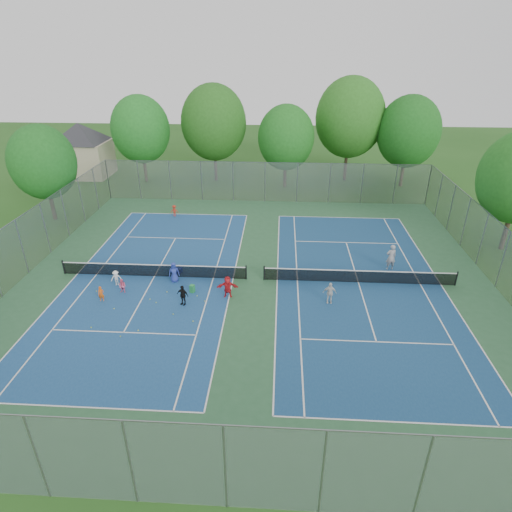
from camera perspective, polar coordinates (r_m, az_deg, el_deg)
The scene contains 40 objects.
ground at distance 29.32m, azimuth -0.12°, elevation -3.15°, with size 120.00×120.00×0.00m, color #225119.
court_pad at distance 29.32m, azimuth -0.12°, elevation -3.14°, with size 32.00×32.00×0.01m, color #2A5A36.
court_left at distance 30.50m, azimuth -13.37°, elevation -2.64°, with size 10.97×23.77×0.01m, color navy.
court_right at distance 29.77m, azimuth 13.48°, elevation -3.44°, with size 10.97×23.77×0.01m, color navy.
net_left at distance 30.29m, azimuth -13.46°, elevation -1.92°, with size 12.87×0.10×0.91m, color black.
net_right at distance 29.55m, azimuth 13.57°, elevation -2.70°, with size 12.87×0.10×0.91m, color black.
fence_north at distance 43.27m, azimuth 1.21°, elevation 9.82°, with size 32.00×0.10×4.00m, color gray.
fence_south at distance 15.80m, azimuth -4.13°, elevation -26.40°, with size 32.00×0.10×4.00m, color gray.
fence_west at distance 33.34m, azimuth -28.74°, elevation 1.04°, with size 32.00×0.10×4.00m, color gray.
fence_east at distance 31.79m, azimuth 30.04°, elevation -0.47°, with size 32.00×0.10×4.00m, color gray.
house at distance 55.68m, azimuth -22.40°, elevation 14.08°, with size 11.03×11.03×7.30m.
tree_nw at distance 50.61m, azimuth -15.15°, elevation 15.98°, with size 6.40×6.40×9.58m.
tree_nl at distance 49.61m, azimuth -5.66°, elevation 17.29°, with size 7.20×7.20×10.69m.
tree_nc at distance 47.27m, azimuth 4.02°, elevation 15.46°, with size 6.00×6.00×8.85m.
tree_nr at distance 50.48m, azimuth 12.44°, elevation 17.57°, with size 7.60×7.60×11.42m.
tree_ne at distance 49.98m, azimuth 19.68°, elevation 15.33°, with size 6.60×6.60×9.77m.
tree_side_w at distance 41.98m, azimuth -26.57°, elevation 11.10°, with size 5.60×5.60×8.47m.
ball_crate at distance 30.58m, azimuth -10.23°, elevation -1.91°, with size 0.40×0.40×0.34m, color blue.
ball_hopper at distance 28.05m, azimuth -8.50°, elevation -4.34°, with size 0.27×0.27×0.54m, color green.
student_a at distance 28.44m, azimuth -19.96°, elevation -4.77°, with size 0.38×0.25×1.03m, color orange.
student_b at distance 28.89m, azimuth -17.38°, elevation -3.86°, with size 0.48×0.38×1.00m, color #F96188.
student_c at distance 29.89m, azimuth -18.14°, elevation -2.81°, with size 0.70×0.40×1.08m, color white.
student_d at distance 26.71m, azimuth -9.76°, elevation -5.16°, with size 0.79×0.33×1.35m, color black.
student_e at distance 29.25m, azimuth -10.88°, elevation -2.14°, with size 0.70×0.46×1.44m, color #2A3C9B.
student_f at distance 27.12m, azimuth -3.81°, elevation -4.11°, with size 1.35×0.43×1.46m, color red.
child_far_baseline at distance 40.46m, azimuth -10.82°, elevation 5.94°, with size 0.71×0.41×1.10m, color #B42B19.
instructor at distance 31.62m, azimuth 17.56°, elevation -0.16°, with size 0.70×0.46×1.93m, color #9B9B9E.
teen_court_b at distance 26.86m, azimuth 9.79°, elevation -4.87°, with size 0.83×0.35×1.42m, color silver.
tennis_ball_0 at distance 27.69m, azimuth -7.85°, elevation -5.31°, with size 0.07×0.07×0.07m, color #CFF438.
tennis_ball_1 at distance 25.31m, azimuth -15.43°, elevation -9.57°, with size 0.07×0.07×0.07m, color #EFF238.
tennis_ball_2 at distance 25.12m, azimuth -17.63°, elevation -10.22°, with size 0.07×0.07×0.07m, color #B2C22D.
tennis_ball_3 at distance 27.11m, azimuth -6.83°, elevation -6.01°, with size 0.07×0.07×0.07m, color #CCD230.
tennis_ball_4 at distance 27.60m, azimuth -18.40°, elevation -6.70°, with size 0.07×0.07×0.07m, color #CBDA32.
tennis_ball_5 at distance 26.39m, azimuth -21.12°, elevation -8.89°, with size 0.07×0.07×0.07m, color #B8DF34.
tennis_ball_6 at distance 28.43m, azimuth -11.79°, elevation -4.74°, with size 0.07×0.07×0.07m, color yellow.
tennis_ball_7 at distance 26.20m, azimuth -10.99°, elevation -7.65°, with size 0.07×0.07×0.07m, color #ADCA2F.
tennis_ball_8 at distance 27.92m, azimuth -13.96°, elevation -5.63°, with size 0.07×0.07×0.07m, color #D3EB36.
tennis_ball_9 at distance 25.40m, azimuth -8.40°, elevation -8.63°, with size 0.07×0.07×0.07m, color #D0E034.
tennis_ball_10 at distance 29.79m, azimuth -20.49°, elevation -4.45°, with size 0.07×0.07×0.07m, color gold.
tennis_ball_11 at distance 27.49m, azimuth -13.17°, elevation -6.09°, with size 0.07×0.07×0.07m, color #A8C92E.
Camera 1 is at (1.58, -25.35, 14.64)m, focal length 30.00 mm.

